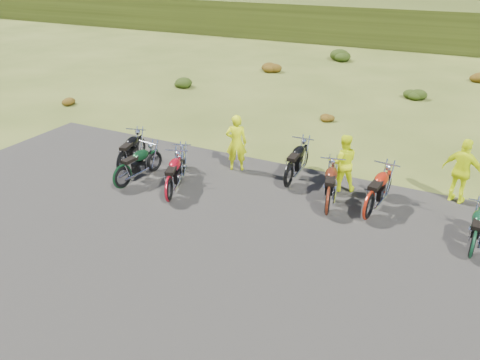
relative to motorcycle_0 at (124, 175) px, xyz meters
The scene contains 20 objects.
ground 4.69m from the motorcycle_0, 10.97° to the right, with size 300.00×300.00×0.00m, color #404B19.
gravel_pad 5.44m from the motorcycle_0, 32.12° to the right, with size 20.00×12.00×0.04m, color black.
hill_slope 49.32m from the motorcycle_0, 84.64° to the left, with size 300.00×46.00×3.00m, color #313C14, non-canonical shape.
shrub_0 8.99m from the motorcycle_0, 145.36° to the left, with size 0.77×0.77×0.45m, color #5B2A0B.
shrub_1 11.34m from the motorcycle_0, 113.34° to the left, with size 1.03×1.03×0.61m, color black.
shrub_2 15.79m from the motorcycle_0, 95.79° to the left, with size 1.30×1.30×0.77m, color #5B2A0B.
shrub_3 21.05m from the motorcycle_0, 86.44° to the left, with size 1.56×1.56×0.92m, color black.
shrub_4 9.31m from the motorcycle_0, 63.13° to the left, with size 0.77×0.77×0.45m, color #5B2A0B.
shrub_5 15.35m from the motorcycle_0, 62.42° to the left, with size 1.03×1.03×0.61m, color black.
motorcycle_0 is the anchor object (origin of this frame).
motorcycle_1 2.55m from the motorcycle_0, 19.78° to the right, with size 2.15×0.72×1.13m, color maroon, non-canonical shape.
motorcycle_2 1.04m from the motorcycle_0, 50.76° to the right, with size 2.15×0.72×1.13m, color black, non-canonical shape.
motorcycle_3 2.08m from the motorcycle_0, ahead, with size 1.86×0.62×0.97m, color #A2A2A7, non-canonical shape.
motorcycle_4 6.73m from the motorcycle_0, ahead, with size 2.25×0.75×1.18m, color #541D0E, non-canonical shape.
motorcycle_5 5.38m from the motorcycle_0, 16.67° to the left, with size 2.28×0.76×1.19m, color black, non-canonical shape.
motorcycle_6 7.80m from the motorcycle_0, ahead, with size 2.29×0.76×1.20m, color #A11E0B, non-canonical shape.
motorcycle_7 10.36m from the motorcycle_0, ahead, with size 1.94×0.65×1.01m, color #0E341D, non-canonical shape.
person_middle 3.82m from the motorcycle_0, 32.47° to the left, with size 0.69×0.45×1.89m, color #D1E30B.
person_right_a 7.01m from the motorcycle_0, 17.58° to the left, with size 0.86×0.67×1.76m, color #D1E30B.
person_right_b 10.29m from the motorcycle_0, 16.11° to the left, with size 1.12×0.47×1.91m, color #D1E30B.
Camera 1 is at (5.02, -9.76, 6.48)m, focal length 35.00 mm.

